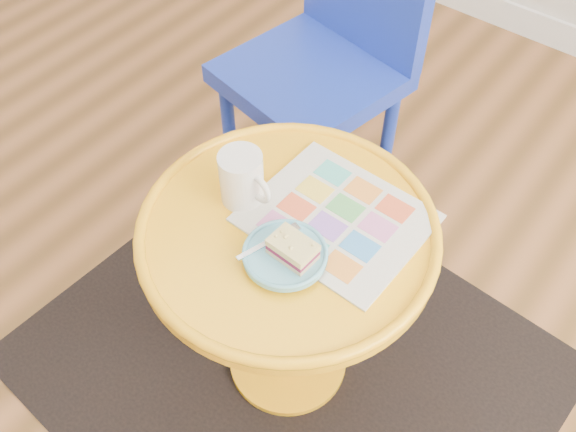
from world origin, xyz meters
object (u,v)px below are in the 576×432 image
Objects in this scene: mug at (242,177)px; newspaper at (337,218)px; chair at (331,48)px; side_table at (288,275)px; plate at (285,255)px.

newspaper is at bearing 27.77° from mug.
side_table is at bearing -51.64° from chair.
chair reaches higher than mug.
side_table is 0.20m from newspaper.
chair is 0.76m from plate.
chair is at bearing 114.42° from mug.
plate reaches higher than newspaper.
side_table is at bearing -126.58° from newspaper.
newspaper is 0.21m from mug.
chair reaches higher than side_table.
mug reaches higher than newspaper.
mug is (-0.19, -0.07, 0.06)m from newspaper.
newspaper is at bearing -43.16° from chair.
chair is 5.79× the size of plate.
newspaper is at bearing 52.43° from side_table.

